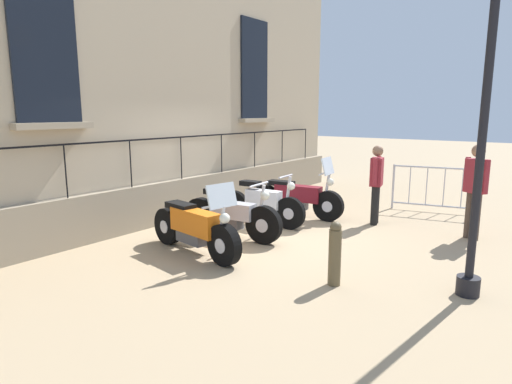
{
  "coord_description": "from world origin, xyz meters",
  "views": [
    {
      "loc": [
        4.69,
        -6.26,
        2.27
      ],
      "look_at": [
        -0.01,
        0.0,
        0.8
      ],
      "focal_mm": 30.23,
      "sensor_mm": 36.0,
      "label": 1
    }
  ],
  "objects_px": {
    "motorcycle_orange": "(195,228)",
    "pedestrian_standing": "(475,186)",
    "lamppost": "(495,9)",
    "bollard": "(335,253)",
    "motorcycle_silver": "(232,216)",
    "pedestrian_walking": "(376,181)",
    "crowd_barrier": "(435,188)",
    "motorcycle_white": "(262,205)",
    "motorcycle_maroon": "(297,198)"
  },
  "relations": [
    {
      "from": "motorcycle_silver",
      "to": "lamppost",
      "type": "distance_m",
      "value": 4.96
    },
    {
      "from": "pedestrian_standing",
      "to": "pedestrian_walking",
      "type": "xyz_separation_m",
      "value": [
        -1.8,
        -0.03,
        -0.07
      ]
    },
    {
      "from": "motorcycle_white",
      "to": "motorcycle_maroon",
      "type": "height_order",
      "value": "motorcycle_maroon"
    },
    {
      "from": "pedestrian_standing",
      "to": "pedestrian_walking",
      "type": "relative_size",
      "value": 1.06
    },
    {
      "from": "motorcycle_silver",
      "to": "motorcycle_white",
      "type": "height_order",
      "value": "same"
    },
    {
      "from": "motorcycle_white",
      "to": "pedestrian_standing",
      "type": "relative_size",
      "value": 1.13
    },
    {
      "from": "motorcycle_white",
      "to": "crowd_barrier",
      "type": "xyz_separation_m",
      "value": [
        2.47,
        3.28,
        0.14
      ]
    },
    {
      "from": "motorcycle_maroon",
      "to": "pedestrian_standing",
      "type": "xyz_separation_m",
      "value": [
        3.39,
        0.49,
        0.54
      ]
    },
    {
      "from": "lamppost",
      "to": "bollard",
      "type": "bearing_deg",
      "value": -154.41
    },
    {
      "from": "motorcycle_silver",
      "to": "pedestrian_walking",
      "type": "relative_size",
      "value": 1.28
    },
    {
      "from": "crowd_barrier",
      "to": "pedestrian_standing",
      "type": "height_order",
      "value": "pedestrian_standing"
    },
    {
      "from": "motorcycle_white",
      "to": "crowd_barrier",
      "type": "distance_m",
      "value": 4.11
    },
    {
      "from": "crowd_barrier",
      "to": "motorcycle_white",
      "type": "bearing_deg",
      "value": -126.99
    },
    {
      "from": "motorcycle_orange",
      "to": "motorcycle_white",
      "type": "bearing_deg",
      "value": 95.58
    },
    {
      "from": "motorcycle_silver",
      "to": "crowd_barrier",
      "type": "relative_size",
      "value": 1.11
    },
    {
      "from": "crowd_barrier",
      "to": "bollard",
      "type": "distance_m",
      "value": 5.2
    },
    {
      "from": "motorcycle_white",
      "to": "pedestrian_walking",
      "type": "relative_size",
      "value": 1.2
    },
    {
      "from": "lamppost",
      "to": "bollard",
      "type": "relative_size",
      "value": 5.21
    },
    {
      "from": "motorcycle_white",
      "to": "crowd_barrier",
      "type": "height_order",
      "value": "motorcycle_white"
    },
    {
      "from": "motorcycle_maroon",
      "to": "motorcycle_white",
      "type": "bearing_deg",
      "value": -101.92
    },
    {
      "from": "motorcycle_white",
      "to": "motorcycle_maroon",
      "type": "distance_m",
      "value": 1.01
    },
    {
      "from": "motorcycle_white",
      "to": "pedestrian_standing",
      "type": "bearing_deg",
      "value": 22.29
    },
    {
      "from": "bollard",
      "to": "lamppost",
      "type": "bearing_deg",
      "value": 25.59
    },
    {
      "from": "pedestrian_walking",
      "to": "bollard",
      "type": "bearing_deg",
      "value": -76.86
    },
    {
      "from": "motorcycle_silver",
      "to": "motorcycle_white",
      "type": "distance_m",
      "value": 1.08
    },
    {
      "from": "motorcycle_silver",
      "to": "motorcycle_maroon",
      "type": "distance_m",
      "value": 2.07
    },
    {
      "from": "crowd_barrier",
      "to": "bollard",
      "type": "height_order",
      "value": "crowd_barrier"
    },
    {
      "from": "motorcycle_maroon",
      "to": "bollard",
      "type": "relative_size",
      "value": 2.48
    },
    {
      "from": "motorcycle_silver",
      "to": "motorcycle_maroon",
      "type": "xyz_separation_m",
      "value": [
        0.11,
        2.06,
        0.02
      ]
    },
    {
      "from": "motorcycle_white",
      "to": "pedestrian_standing",
      "type": "xyz_separation_m",
      "value": [
        3.59,
        1.47,
        0.54
      ]
    },
    {
      "from": "motorcycle_white",
      "to": "pedestrian_walking",
      "type": "height_order",
      "value": "pedestrian_walking"
    },
    {
      "from": "motorcycle_maroon",
      "to": "crowd_barrier",
      "type": "xyz_separation_m",
      "value": [
        2.26,
        2.3,
        0.13
      ]
    },
    {
      "from": "motorcycle_orange",
      "to": "crowd_barrier",
      "type": "height_order",
      "value": "motorcycle_orange"
    },
    {
      "from": "motorcycle_orange",
      "to": "bollard",
      "type": "height_order",
      "value": "motorcycle_orange"
    },
    {
      "from": "lamppost",
      "to": "motorcycle_silver",
      "type": "bearing_deg",
      "value": 178.15
    },
    {
      "from": "motorcycle_orange",
      "to": "motorcycle_white",
      "type": "relative_size",
      "value": 1.11
    },
    {
      "from": "motorcycle_silver",
      "to": "lamppost",
      "type": "bearing_deg",
      "value": -1.85
    },
    {
      "from": "pedestrian_standing",
      "to": "pedestrian_walking",
      "type": "height_order",
      "value": "pedestrian_standing"
    },
    {
      "from": "motorcycle_orange",
      "to": "motorcycle_maroon",
      "type": "relative_size",
      "value": 0.99
    },
    {
      "from": "motorcycle_silver",
      "to": "crowd_barrier",
      "type": "bearing_deg",
      "value": 61.43
    },
    {
      "from": "motorcycle_orange",
      "to": "crowd_barrier",
      "type": "bearing_deg",
      "value": 67.24
    },
    {
      "from": "bollard",
      "to": "pedestrian_standing",
      "type": "relative_size",
      "value": 0.51
    },
    {
      "from": "motorcycle_maroon",
      "to": "pedestrian_walking",
      "type": "bearing_deg",
      "value": 15.96
    },
    {
      "from": "motorcycle_orange",
      "to": "pedestrian_standing",
      "type": "bearing_deg",
      "value": 46.68
    },
    {
      "from": "motorcycle_silver",
      "to": "bollard",
      "type": "relative_size",
      "value": 2.37
    },
    {
      "from": "crowd_barrier",
      "to": "pedestrian_walking",
      "type": "height_order",
      "value": "pedestrian_walking"
    },
    {
      "from": "lamppost",
      "to": "bollard",
      "type": "xyz_separation_m",
      "value": [
        -1.49,
        -0.71,
        -2.95
      ]
    },
    {
      "from": "motorcycle_silver",
      "to": "pedestrian_walking",
      "type": "distance_m",
      "value": 3.07
    },
    {
      "from": "crowd_barrier",
      "to": "lamppost",
      "type": "bearing_deg",
      "value": -70.44
    },
    {
      "from": "pedestrian_standing",
      "to": "pedestrian_walking",
      "type": "bearing_deg",
      "value": -178.94
    }
  ]
}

